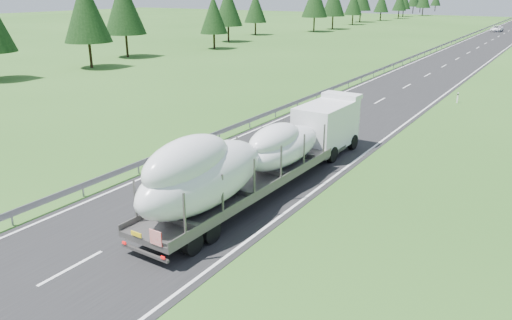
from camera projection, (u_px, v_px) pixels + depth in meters
The scene contains 6 objects.
ground at pixel (211, 192), 26.55m from camera, with size 400.00×400.00×0.00m, color #29531B.
road_surface at pixel (493, 39), 106.59m from camera, with size 10.00×400.00×0.02m, color black.
guardrail at pixel (467, 35), 109.02m from camera, with size 0.10×400.00×0.76m.
tree_line_left at pixel (310, 2), 126.07m from camera, with size 15.19×268.19×12.38m.
boat_truck at pixel (258, 154), 25.49m from camera, with size 3.06×19.65×4.49m.
distant_van at pixel (497, 29), 125.33m from camera, with size 2.41×5.23×1.45m, color white.
Camera 1 is at (15.09, -19.51, 10.28)m, focal length 35.00 mm.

